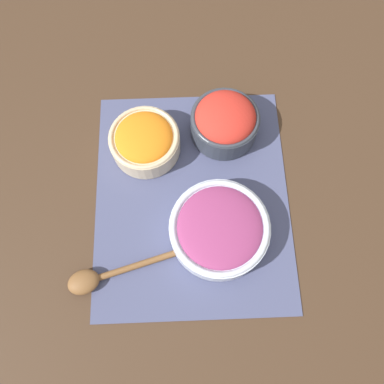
% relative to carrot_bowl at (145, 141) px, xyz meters
% --- Properties ---
extents(ground_plane, '(3.00, 3.00, 0.00)m').
position_rel_carrot_bowl_xyz_m(ground_plane, '(-0.11, -0.09, -0.04)').
color(ground_plane, '#422D1E').
extents(placemat, '(0.46, 0.38, 0.00)m').
position_rel_carrot_bowl_xyz_m(placemat, '(-0.11, -0.09, -0.04)').
color(placemat, '#474C70').
rests_on(placemat, ground_plane).
extents(carrot_bowl, '(0.14, 0.14, 0.06)m').
position_rel_carrot_bowl_xyz_m(carrot_bowl, '(0.00, 0.00, 0.00)').
color(carrot_bowl, beige).
rests_on(carrot_bowl, placemat).
extents(onion_bowl, '(0.18, 0.18, 0.06)m').
position_rel_carrot_bowl_xyz_m(onion_bowl, '(-0.18, -0.14, -0.00)').
color(onion_bowl, silver).
rests_on(onion_bowl, placemat).
extents(tomato_bowl, '(0.14, 0.14, 0.08)m').
position_rel_carrot_bowl_xyz_m(tomato_bowl, '(0.03, -0.16, 0.01)').
color(tomato_bowl, '#333842').
rests_on(tomato_bowl, placemat).
extents(wooden_spoon, '(0.08, 0.21, 0.02)m').
position_rel_carrot_bowl_xyz_m(wooden_spoon, '(-0.26, 0.08, -0.02)').
color(wooden_spoon, brown).
rests_on(wooden_spoon, placemat).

